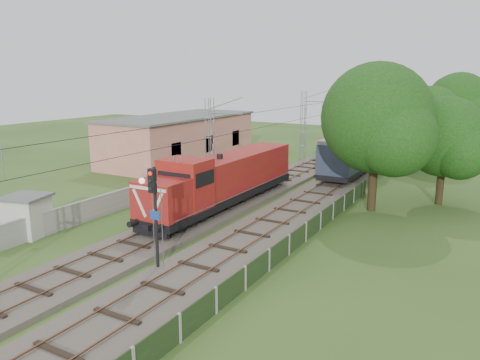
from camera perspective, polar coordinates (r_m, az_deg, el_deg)
The scene contains 15 objects.
ground at distance 28.07m, azimuth -11.93°, elevation -7.93°, with size 140.00×140.00×0.00m, color #2E491B.
track_main at distance 33.27m, azimuth -3.97°, elevation -4.07°, with size 4.20×70.00×0.45m.
track_side at distance 42.59m, azimuth 11.47°, elevation -0.57°, with size 4.20×80.00×0.45m.
catenary at distance 38.09m, azimuth -3.61°, elevation 4.04°, with size 3.31×70.00×8.00m.
boundary_wall at distance 40.73m, azimuth -7.74°, elevation -0.22°, with size 0.25×40.00×1.50m, color #9E9E99.
station_building at distance 54.88m, azimuth -7.31°, elevation 5.10°, with size 8.40×20.40×5.22m.
fence at distance 26.16m, azimuth 5.96°, elevation -7.86°, with size 0.12×32.00×1.20m.
locomotive at distance 34.51m, azimuth -2.04°, elevation 0.11°, with size 3.01×17.18×4.36m.
coach_rake at distance 84.95m, azimuth 21.02°, elevation 6.93°, with size 3.03×90.36×3.50m.
signal_post at distance 23.18m, azimuth -10.43°, elevation -2.59°, with size 0.60×0.47×5.43m.
relay_hut at distance 31.76m, azimuth -24.51°, elevation -3.95°, with size 3.01×3.01×2.55m.
tree_a at distance 34.72m, azimuth 16.48°, elevation 7.11°, with size 8.28×7.88×10.73m.
tree_b at distance 38.41m, azimuth 23.79°, elevation 4.74°, with size 6.38×6.08×8.28m.
tree_c at distance 54.44m, azimuth 22.30°, elevation 7.16°, with size 6.70×6.38×8.69m.
tree_d at distance 65.24m, azimuth 25.18°, elevation 8.48°, with size 7.84×7.47×10.17m.
Camera 1 is at (17.67, -19.52, 9.73)m, focal length 35.00 mm.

